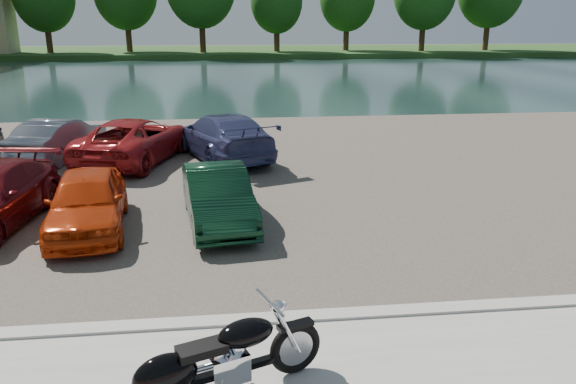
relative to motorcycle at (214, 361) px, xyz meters
name	(u,v)px	position (x,y,z in m)	size (l,w,h in m)	color
kerb	(286,320)	(1.01, 1.67, -0.49)	(60.00, 0.30, 0.14)	#9D9B94
parking_lot	(252,169)	(1.01, 10.67, -0.54)	(60.00, 18.00, 0.04)	#423C35
river	(233,77)	(1.01, 39.67, -0.56)	(120.00, 40.00, 0.00)	#1B3231
far_bank	(228,52)	(1.01, 71.67, -0.26)	(120.00, 24.00, 0.60)	#1C4017
motorcycle	(214,361)	(0.00, 0.00, 0.00)	(2.24, 1.09, 1.05)	black
car_4	(87,201)	(-2.67, 5.88, 0.11)	(1.49, 3.71, 1.26)	red
car_5	(218,196)	(0.02, 6.01, 0.09)	(1.29, 3.69, 1.22)	#0D301C
car_9	(59,139)	(-5.00, 12.58, 0.12)	(1.37, 3.92, 1.29)	slate
car_10	(134,140)	(-2.58, 11.94, 0.16)	(2.25, 4.88, 1.36)	maroon
car_11	(223,136)	(0.17, 12.04, 0.20)	(2.01, 4.95, 1.44)	navy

